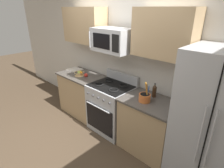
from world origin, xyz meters
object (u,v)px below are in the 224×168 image
(apple_loose, at_px, (86,75))
(bottle_soy, at_px, (154,91))
(refrigerator, at_px, (216,126))
(fruit_basket, at_px, (80,73))
(cutting_board, at_px, (75,70))
(range_oven, at_px, (111,107))
(utensil_crock, at_px, (145,97))
(microwave, at_px, (112,40))

(apple_loose, bearing_deg, bottle_soy, 6.80)
(refrigerator, distance_m, fruit_basket, 2.60)
(fruit_basket, relative_size, cutting_board, 0.71)
(range_oven, relative_size, cutting_board, 3.66)
(bottle_soy, bearing_deg, utensil_crock, -96.05)
(microwave, distance_m, bottle_soy, 1.07)
(range_oven, relative_size, refrigerator, 0.59)
(fruit_basket, bearing_deg, refrigerator, 0.86)
(fruit_basket, relative_size, apple_loose, 2.69)
(microwave, xyz_separation_m, apple_loose, (-0.69, -0.05, -0.78))
(refrigerator, relative_size, cutting_board, 6.18)
(microwave, distance_m, utensil_crock, 1.08)
(microwave, height_order, bottle_soy, microwave)
(refrigerator, height_order, microwave, microwave)
(refrigerator, bearing_deg, bottle_soy, 169.87)
(range_oven, bearing_deg, bottle_soy, 10.96)
(cutting_board, bearing_deg, utensil_crock, -4.74)
(refrigerator, xyz_separation_m, utensil_crock, (-0.98, -0.06, 0.06))
(fruit_basket, distance_m, apple_loose, 0.17)
(microwave, bearing_deg, range_oven, -89.91)
(range_oven, height_order, apple_loose, range_oven)
(refrigerator, distance_m, apple_loose, 2.44)
(refrigerator, bearing_deg, microwave, 178.51)
(range_oven, distance_m, bottle_soy, 0.97)
(fruit_basket, bearing_deg, bottle_soy, 7.21)
(apple_loose, xyz_separation_m, cutting_board, (-0.54, 0.12, -0.03))
(range_oven, distance_m, refrigerator, 1.80)
(microwave, xyz_separation_m, fruit_basket, (-0.86, -0.08, -0.77))
(refrigerator, xyz_separation_m, bottle_soy, (-0.95, 0.17, 0.10))
(refrigerator, relative_size, bottle_soy, 7.92)
(refrigerator, height_order, fruit_basket, refrigerator)
(bottle_soy, bearing_deg, cutting_board, -178.29)
(apple_loose, xyz_separation_m, bottle_soy, (1.48, 0.18, 0.07))
(range_oven, xyz_separation_m, utensil_crock, (0.77, -0.07, 0.50))
(utensil_crock, xyz_separation_m, bottle_soy, (0.02, 0.23, 0.04))
(refrigerator, relative_size, microwave, 2.67)
(range_oven, distance_m, microwave, 1.26)
(apple_loose, distance_m, bottle_soy, 1.50)
(cutting_board, bearing_deg, microwave, -2.97)
(microwave, distance_m, fruit_basket, 1.16)
(range_oven, height_order, fruit_basket, range_oven)
(bottle_soy, bearing_deg, refrigerator, -10.13)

